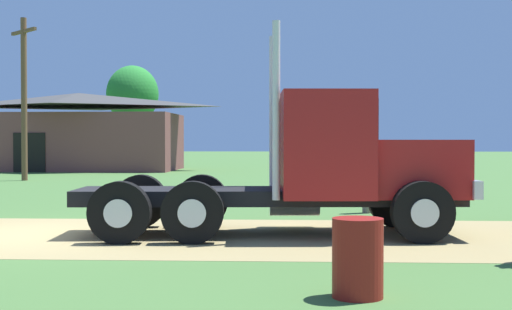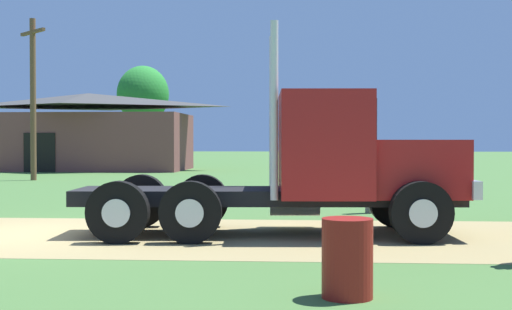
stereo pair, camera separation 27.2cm
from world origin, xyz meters
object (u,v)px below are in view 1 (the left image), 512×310
Objects in this scene: truck_foreground_white at (323,168)px; steel_barrel at (358,258)px; shed_building at (78,133)px; utility_pole_far at (24,94)px; visitor_far_side at (371,175)px.

steel_barrel is (0.13, -5.28, -0.80)m from truck_foreground_white.
steel_barrel is at bearing -88.56° from truck_foreground_white.
truck_foreground_white is 5.35m from steel_barrel.
truck_foreground_white is 0.60× the size of shed_building.
visitor_far_side is at bearing -43.90° from utility_pole_far.
shed_building is 11.05m from utility_pole_far.
visitor_far_side is 0.14× the size of shed_building.
shed_building is at bearing 115.25° from truck_foreground_white.
visitor_far_side is at bearing 82.48° from steel_barrel.
utility_pole_far is at bearing -85.27° from shed_building.
truck_foreground_white reaches higher than visitor_far_side.
steel_barrel is 0.07× the size of shed_building.
utility_pole_far is at bearing 125.68° from truck_foreground_white.
utility_pole_far is at bearing 136.10° from visitor_far_side.
steel_barrel is at bearing -97.52° from visitor_far_side.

